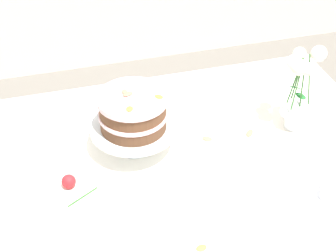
% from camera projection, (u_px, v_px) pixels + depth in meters
% --- Properties ---
extents(dining_table, '(1.40, 1.00, 0.74)m').
position_uv_depth(dining_table, '(191.00, 180.00, 1.78)').
color(dining_table, white).
rests_on(dining_table, ground).
extents(linen_napkin, '(0.33, 0.33, 0.00)m').
position_uv_depth(linen_napkin, '(135.00, 149.00, 1.77)').
color(linen_napkin, white).
rests_on(linen_napkin, dining_table).
extents(cake_stand, '(0.29, 0.29, 0.10)m').
position_uv_depth(cake_stand, '(134.00, 130.00, 1.71)').
color(cake_stand, silver).
rests_on(cake_stand, linen_napkin).
extents(layer_cake, '(0.23, 0.23, 0.13)m').
position_uv_depth(layer_cake, '(133.00, 111.00, 1.67)').
color(layer_cake, brown).
rests_on(layer_cake, cake_stand).
extents(flower_vase, '(0.13, 0.12, 0.32)m').
position_uv_depth(flower_vase, '(299.00, 89.00, 1.77)').
color(flower_vase, silver).
rests_on(flower_vase, dining_table).
extents(teacup, '(0.13, 0.13, 0.06)m').
position_uv_depth(teacup, '(333.00, 193.00, 1.56)').
color(teacup, white).
rests_on(teacup, dining_table).
extents(fallen_rose, '(0.11, 0.11, 0.05)m').
position_uv_depth(fallen_rose, '(69.00, 182.00, 1.61)').
color(fallen_rose, '#2D6028').
rests_on(fallen_rose, dining_table).
extents(loose_petal_0, '(0.04, 0.04, 0.01)m').
position_uv_depth(loose_petal_0, '(207.00, 139.00, 1.81)').
color(loose_petal_0, '#E56B51').
rests_on(loose_petal_0, dining_table).
extents(loose_petal_1, '(0.05, 0.05, 0.01)m').
position_uv_depth(loose_petal_1, '(250.00, 133.00, 1.83)').
color(loose_petal_1, '#E56B51').
rests_on(loose_petal_1, dining_table).
extents(loose_petal_2, '(0.04, 0.03, 0.00)m').
position_uv_depth(loose_petal_2, '(201.00, 248.00, 1.43)').
color(loose_petal_2, yellow).
rests_on(loose_petal_2, dining_table).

